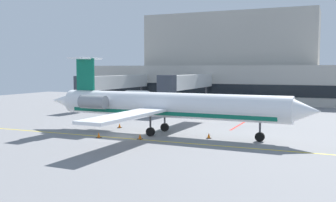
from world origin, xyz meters
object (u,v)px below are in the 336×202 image
object	(u,v)px
regional_jet	(164,105)
pushback_tractor	(227,104)
baggage_tug	(120,111)
fuel_tank	(137,97)

from	to	relation	value
regional_jet	pushback_tractor	bearing A→B (deg)	90.36
baggage_tug	pushback_tractor	bearing A→B (deg)	55.24
baggage_tug	pushback_tractor	xyz separation A→B (m)	(11.20, 16.14, 0.03)
regional_jet	fuel_tank	world-z (taller)	regional_jet
baggage_tug	fuel_tank	xyz separation A→B (m)	(-6.54, 17.62, 0.63)
pushback_tractor	fuel_tank	bearing A→B (deg)	175.20
pushback_tractor	fuel_tank	xyz separation A→B (m)	(-17.74, 1.49, 0.59)
baggage_tug	pushback_tractor	world-z (taller)	pushback_tractor
fuel_tank	regional_jet	bearing A→B (deg)	-57.45
baggage_tug	fuel_tank	world-z (taller)	fuel_tank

